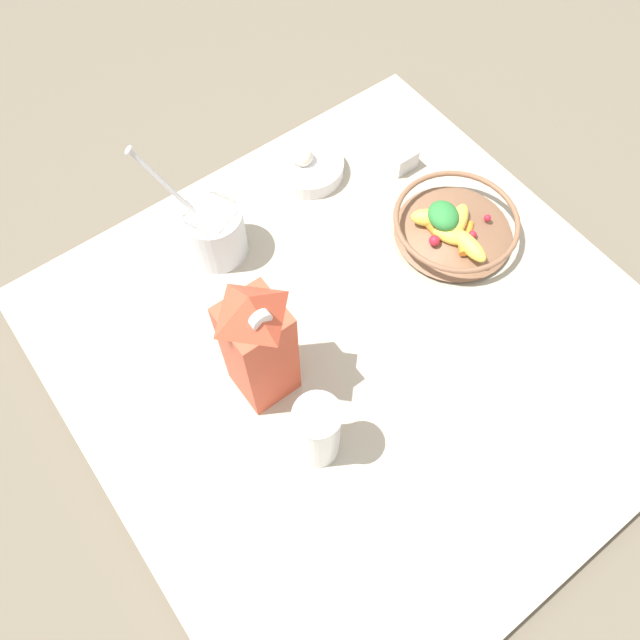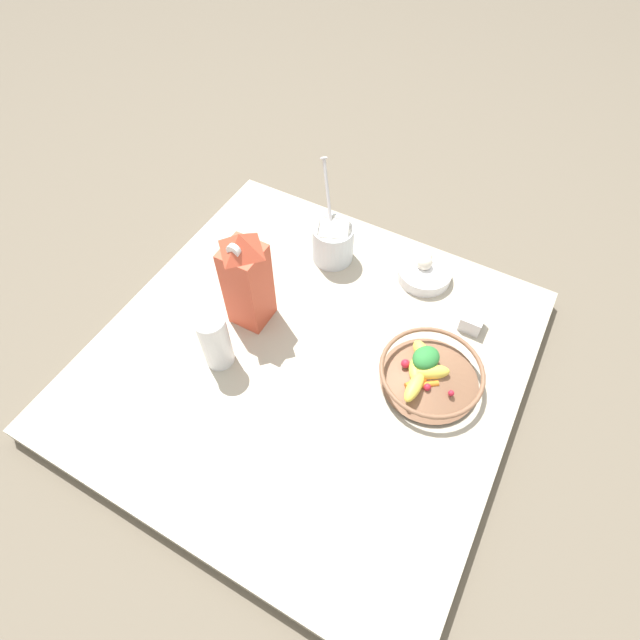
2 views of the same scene
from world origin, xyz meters
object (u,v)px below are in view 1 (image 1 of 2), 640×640
drinking_cup (318,431)px  garlic_bowl (307,165)px  yogurt_tub (214,230)px  milk_carton (258,344)px  fruit_bowl (454,225)px  spice_jar (401,158)px

drinking_cup → garlic_bowl: bearing=55.5°
yogurt_tub → drinking_cup: bearing=-100.6°
milk_carton → garlic_bowl: size_ratio=1.99×
fruit_bowl → garlic_bowl: bearing=113.3°
fruit_bowl → milk_carton: (-0.44, -0.03, 0.10)m
fruit_bowl → yogurt_tub: 0.43m
milk_carton → spice_jar: bearing=25.1°
fruit_bowl → garlic_bowl: (-0.12, 0.28, -0.01)m
garlic_bowl → yogurt_tub: bearing=-167.7°
yogurt_tub → spice_jar: (0.39, -0.04, -0.04)m
spice_jar → yogurt_tub: bearing=173.9°
yogurt_tub → drinking_cup: yogurt_tub is taller
fruit_bowl → drinking_cup: 0.47m
milk_carton → yogurt_tub: bearing=73.5°
fruit_bowl → garlic_bowl: fruit_bowl is taller
drinking_cup → yogurt_tub: bearing=79.4°
milk_carton → drinking_cup: bearing=-88.9°
garlic_bowl → spice_jar: bearing=-30.7°
yogurt_tub → drinking_cup: 0.41m
milk_carton → drinking_cup: (0.00, -0.14, -0.06)m
milk_carton → yogurt_tub: (0.08, 0.26, -0.08)m
drinking_cup → spice_jar: drinking_cup is taller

